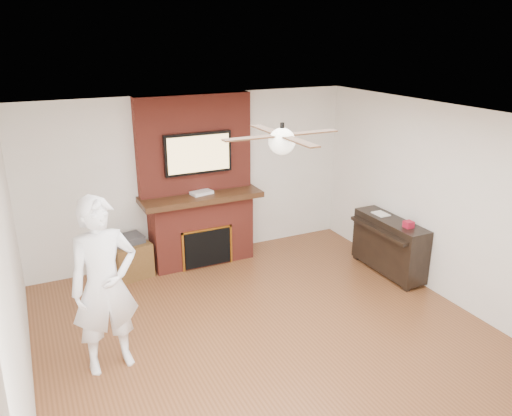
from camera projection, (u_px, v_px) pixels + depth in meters
name	position (u px, v px, depth m)	size (l,w,h in m)	color
room_shell	(280.00, 244.00, 5.15)	(5.36, 5.86, 2.86)	brown
fireplace	(199.00, 198.00, 7.40)	(1.78, 0.64, 2.50)	maroon
tv	(198.00, 153.00, 7.14)	(1.00, 0.08, 0.60)	black
ceiling_fan	(282.00, 140.00, 4.79)	(1.21, 1.21, 0.31)	black
person	(105.00, 286.00, 4.96)	(0.68, 0.45, 1.86)	white
side_table	(130.00, 257.00, 7.13)	(0.61, 0.61, 0.60)	#533617
piano	(389.00, 244.00, 7.17)	(0.47, 1.25, 0.91)	black
cable_box	(202.00, 193.00, 7.29)	(0.31, 0.18, 0.04)	silver
candle_green	(201.00, 262.00, 7.51)	(0.07, 0.07, 0.09)	#447F32
candle_cream	(209.00, 261.00, 7.52)	(0.07, 0.07, 0.12)	#F4EEC2
candle_blue	(224.00, 259.00, 7.62)	(0.06, 0.06, 0.08)	#305D92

